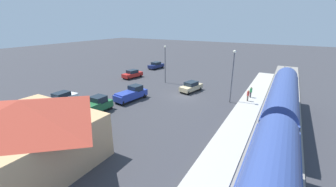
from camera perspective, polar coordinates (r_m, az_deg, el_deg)
ground_plane at (r=34.81m, az=4.27°, el=-0.70°), size 200.00×200.00×0.00m
railway_track at (r=31.89m, az=27.70°, el=-4.56°), size 4.80×70.00×0.30m
platform at (r=32.11m, az=20.63°, el=-3.31°), size 3.20×46.00×0.30m
passenger_train at (r=18.86m, az=26.84°, el=-10.74°), size 2.93×36.77×4.98m
station_building at (r=21.31m, az=-33.81°, el=-8.49°), size 11.38×9.61×5.61m
pedestrian_on_platform at (r=33.57m, az=20.57°, el=-0.31°), size 0.36×0.36×1.71m
pedestrian_waiting_far at (r=35.35m, az=21.25°, el=0.53°), size 0.36×0.36×1.71m
sedan_tan at (r=37.07m, az=6.19°, el=1.87°), size 2.81×4.80×1.74m
sedan_white at (r=34.97m, az=-26.47°, el=-1.06°), size 2.03×4.57×1.74m
sedan_red at (r=46.58m, az=-9.48°, el=5.18°), size 2.63×4.76×1.74m
sedan_navy at (r=55.46m, az=-3.20°, el=7.53°), size 2.45×4.71×1.74m
pickup_blue at (r=33.17m, az=-9.76°, el=-0.04°), size 2.73×5.63×2.14m
pickup_green at (r=29.49m, az=-19.25°, el=-3.24°), size 2.03×5.42×2.14m
light_pole_near_platform at (r=32.03m, az=16.90°, el=5.91°), size 0.44×0.44×7.76m
light_pole_lot_center at (r=41.45m, az=-0.77°, el=9.03°), size 0.44×0.44×7.23m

